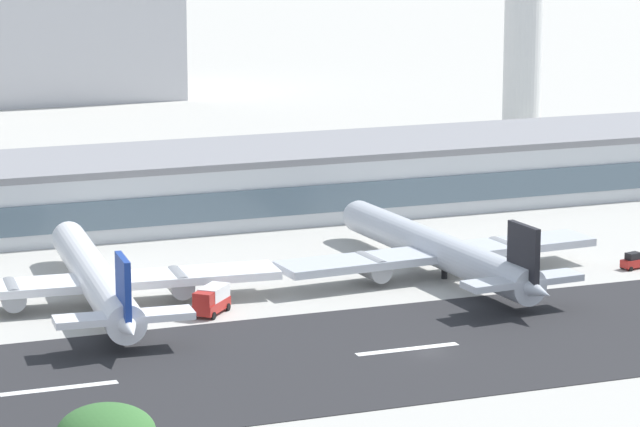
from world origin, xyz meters
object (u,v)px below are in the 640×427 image
object	(u,v)px
airliner_navy_tail_gate_0	(97,281)
airliner_black_tail_gate_1	(444,252)
terminal_building	(174,187)
service_baggage_tug_1	(633,261)
service_box_truck_0	(211,300)

from	to	relation	value
airliner_navy_tail_gate_0	airliner_black_tail_gate_1	bearing A→B (deg)	-87.24
terminal_building	service_baggage_tug_1	xyz separation A→B (m)	(47.90, -51.37, -4.10)
service_box_truck_0	airliner_navy_tail_gate_0	bearing A→B (deg)	-79.59
airliner_black_tail_gate_1	service_box_truck_0	size ratio (longest dim) A/B	8.43
terminal_building	airliner_navy_tail_gate_0	size ratio (longest dim) A/B	4.15
terminal_building	airliner_black_tail_gate_1	world-z (taller)	airliner_black_tail_gate_1
airliner_navy_tail_gate_0	service_box_truck_0	xyz separation A→B (m)	(11.97, -7.19, -1.59)
airliner_black_tail_gate_1	service_box_truck_0	xyz separation A→B (m)	(-32.99, -6.05, -1.62)
terminal_building	service_box_truck_0	bearing A→B (deg)	-101.23
terminal_building	service_box_truck_0	size ratio (longest dim) A/B	34.71
service_box_truck_0	service_baggage_tug_1	bearing A→B (deg)	132.96
airliner_navy_tail_gate_0	service_baggage_tug_1	size ratio (longest dim) A/B	14.64
airliner_navy_tail_gate_0	service_box_truck_0	bearing A→B (deg)	-116.77
service_box_truck_0	service_baggage_tug_1	size ratio (longest dim) A/B	1.75
airliner_navy_tail_gate_0	service_baggage_tug_1	bearing A→B (deg)	-90.33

